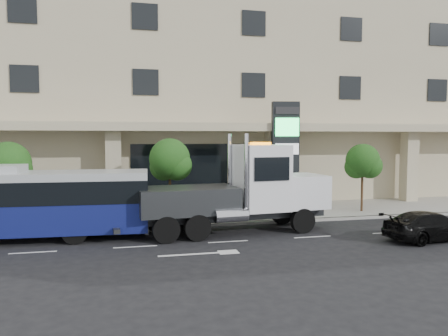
{
  "coord_description": "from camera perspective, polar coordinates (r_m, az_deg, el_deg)",
  "views": [
    {
      "loc": [
        -4.44,
        -19.85,
        4.59
      ],
      "look_at": [
        0.62,
        2.0,
        3.0
      ],
      "focal_mm": 35.0,
      "sensor_mm": 36.0,
      "label": 1
    }
  ],
  "objects": [
    {
      "name": "ground",
      "position": [
        20.86,
        -0.44,
        -8.65
      ],
      "size": [
        120.0,
        120.0,
        0.0
      ],
      "primitive_type": "plane",
      "color": "black",
      "rests_on": "ground"
    },
    {
      "name": "sidewalk",
      "position": [
        25.65,
        -2.89,
        -6.08
      ],
      "size": [
        120.0,
        6.0,
        0.15
      ],
      "primitive_type": "cube",
      "color": "gray",
      "rests_on": "ground"
    },
    {
      "name": "curb",
      "position": [
        22.75,
        -1.55,
        -7.39
      ],
      "size": [
        120.0,
        0.3,
        0.15
      ],
      "primitive_type": "cube",
      "color": "gray",
      "rests_on": "ground"
    },
    {
      "name": "convention_center",
      "position": [
        35.96,
        -5.95,
        12.65
      ],
      "size": [
        60.0,
        17.6,
        20.0
      ],
      "color": "tan",
      "rests_on": "ground"
    },
    {
      "name": "tree_left",
      "position": [
        24.14,
        -26.28,
        0.13
      ],
      "size": [
        2.27,
        2.2,
        4.22
      ],
      "color": "#422B19",
      "rests_on": "sidewalk"
    },
    {
      "name": "tree_mid",
      "position": [
        23.61,
        -7.03,
        0.8
      ],
      "size": [
        2.28,
        2.2,
        4.38
      ],
      "color": "#422B19",
      "rests_on": "sidewalk"
    },
    {
      "name": "tree_right",
      "position": [
        27.33,
        17.71,
        0.61
      ],
      "size": [
        2.1,
        2.0,
        4.04
      ],
      "color": "#422B19",
      "rests_on": "sidewalk"
    },
    {
      "name": "tow_truck",
      "position": [
        21.08,
        2.43,
        -3.12
      ],
      "size": [
        10.48,
        3.33,
        4.76
      ],
      "rotation": [
        0.0,
        0.0,
        0.09
      ],
      "color": "#2D3033",
      "rests_on": "ground"
    },
    {
      "name": "black_sedan",
      "position": [
        21.63,
        25.34,
        -6.84
      ],
      "size": [
        4.63,
        2.33,
        1.29
      ],
      "primitive_type": "imported",
      "rotation": [
        0.0,
        0.0,
        1.69
      ],
      "color": "black",
      "rests_on": "ground"
    },
    {
      "name": "signage_pylon",
      "position": [
        26.91,
        7.99,
        1.67
      ],
      "size": [
        1.71,
        0.85,
        6.58
      ],
      "rotation": [
        0.0,
        0.0,
        -0.16
      ],
      "color": "black",
      "rests_on": "sidewalk"
    }
  ]
}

